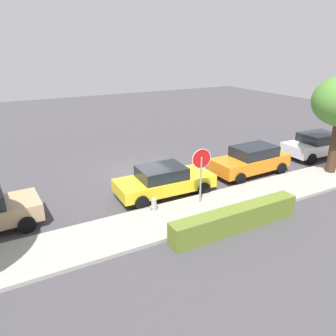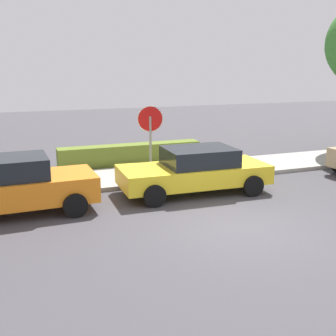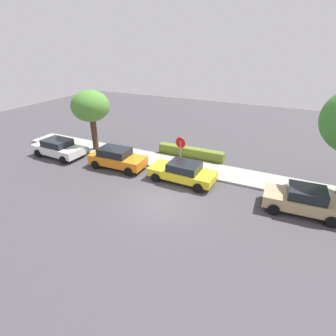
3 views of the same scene
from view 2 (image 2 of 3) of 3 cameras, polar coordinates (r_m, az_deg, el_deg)
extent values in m
plane|color=#423F44|center=(10.60, 9.20, -7.69)|extent=(60.00, 60.00, 0.00)
cube|color=#9E9B93|center=(15.08, -0.59, -0.78)|extent=(32.00, 2.50, 0.14)
cylinder|color=gray|center=(14.08, -2.38, 2.51)|extent=(0.08, 0.08, 2.22)
cylinder|color=white|center=(13.92, -2.42, 6.66)|extent=(0.86, 0.13, 0.87)
cylinder|color=red|center=(13.92, -2.42, 6.66)|extent=(0.81, 0.13, 0.81)
cube|color=yellow|center=(12.97, 3.51, -0.84)|extent=(4.61, 1.97, 0.57)
cube|color=black|center=(12.91, 4.25, 1.58)|extent=(2.13, 1.68, 0.53)
cylinder|color=black|center=(14.47, 7.80, -0.51)|extent=(0.65, 0.24, 0.64)
cylinder|color=black|center=(12.92, 11.42, -2.38)|extent=(0.65, 0.24, 0.64)
cylinder|color=black|center=(13.40, -4.15, -1.56)|extent=(0.65, 0.24, 0.64)
cylinder|color=black|center=(11.71, -1.85, -3.78)|extent=(0.65, 0.24, 0.64)
cube|color=orange|center=(11.80, -20.33, -2.87)|extent=(4.36, 1.85, 0.68)
cube|color=black|center=(11.64, -21.68, -0.05)|extent=(2.34, 1.59, 0.55)
cylinder|color=black|center=(12.83, -13.83, -2.62)|extent=(0.65, 0.24, 0.64)
cylinder|color=black|center=(11.19, -12.47, -4.94)|extent=(0.65, 0.24, 0.64)
cylinder|color=#A5A5A8|center=(14.81, 5.75, -0.30)|extent=(0.22, 0.22, 0.55)
sphere|color=#A5A5A8|center=(14.73, 5.78, 0.96)|extent=(0.21, 0.21, 0.21)
cylinder|color=#A5A5A8|center=(14.86, 6.27, -0.05)|extent=(0.08, 0.09, 0.09)
cube|color=olive|center=(16.40, -5.07, 1.68)|extent=(5.56, 0.67, 0.89)
camera|label=1|loc=(26.65, 5.99, 19.49)|focal=35.00mm
camera|label=3|loc=(12.72, 92.26, 23.16)|focal=28.00mm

